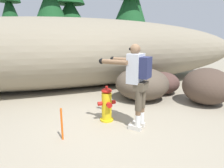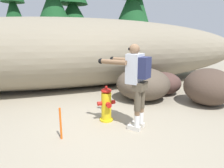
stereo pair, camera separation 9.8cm
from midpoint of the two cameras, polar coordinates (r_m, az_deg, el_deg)
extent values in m
cube|color=gray|center=(4.19, 1.03, -12.42)|extent=(56.00, 56.00, 0.04)
ellipsoid|color=gray|center=(7.42, -10.26, 8.95)|extent=(15.38, 3.20, 2.50)
cylinder|color=gold|center=(4.43, -2.19, -10.35)|extent=(0.30, 0.30, 0.04)
cylinder|color=gold|center=(4.31, -2.22, -6.45)|extent=(0.22, 0.22, 0.60)
ellipsoid|color=red|center=(4.21, -2.27, -1.96)|extent=(0.23, 0.23, 0.10)
cylinder|color=red|center=(4.19, -2.28, -0.97)|extent=(0.06, 0.06, 0.05)
cylinder|color=red|center=(4.24, -4.23, -5.79)|extent=(0.09, 0.09, 0.09)
cylinder|color=red|center=(4.34, -0.29, -5.31)|extent=(0.09, 0.09, 0.09)
cylinder|color=red|center=(4.15, -1.52, -6.20)|extent=(0.11, 0.09, 0.11)
cube|color=beige|center=(4.03, 5.98, -12.57)|extent=(0.24, 0.27, 0.09)
cylinder|color=white|center=(3.94, 6.85, -10.58)|extent=(0.10, 0.10, 0.24)
cylinder|color=brown|center=(3.87, 6.92, -8.33)|extent=(0.10, 0.10, 0.09)
cylinder|color=brown|center=(3.79, 7.03, -4.71)|extent=(0.13, 0.13, 0.42)
cube|color=beige|center=(4.20, 7.13, -11.50)|extent=(0.24, 0.27, 0.09)
cylinder|color=white|center=(4.11, 7.98, -9.57)|extent=(0.10, 0.10, 0.24)
cylinder|color=brown|center=(4.05, 8.06, -7.40)|extent=(0.10, 0.10, 0.09)
cylinder|color=brown|center=(3.96, 8.18, -3.91)|extent=(0.13, 0.13, 0.42)
cube|color=brown|center=(3.80, 7.74, -0.55)|extent=(0.38, 0.36, 0.16)
cube|color=#B7BCC6|center=(3.78, 6.21, 4.59)|extent=(0.43, 0.41, 0.57)
cube|color=#23284C|center=(3.70, 9.05, 4.75)|extent=(0.32, 0.30, 0.40)
sphere|color=brown|center=(3.75, 6.07, 10.11)|extent=(0.20, 0.20, 0.20)
cube|color=black|center=(3.79, 4.88, 10.24)|extent=(0.13, 0.11, 0.04)
cylinder|color=brown|center=(3.74, -0.35, 6.48)|extent=(0.43, 0.51, 0.09)
sphere|color=black|center=(3.88, -3.81, 6.71)|extent=(0.11, 0.11, 0.11)
cylinder|color=brown|center=(4.12, 2.78, 7.12)|extent=(0.43, 0.51, 0.09)
sphere|color=black|center=(4.25, -0.47, 7.33)|extent=(0.11, 0.11, 0.11)
ellipsoid|color=#4F4337|center=(5.80, 8.28, 0.06)|extent=(2.09, 2.05, 0.96)
ellipsoid|color=#48382E|center=(5.95, 25.57, -0.57)|extent=(1.72, 1.74, 1.00)
ellipsoid|color=#4C342E|center=(6.63, 14.09, 0.37)|extent=(1.53, 1.54, 0.71)
cylinder|color=#47331E|center=(13.31, -26.73, 7.04)|extent=(0.24, 0.24, 1.29)
cone|color=#194C23|center=(13.29, -27.74, 16.22)|extent=(1.98, 1.98, 2.99)
cylinder|color=#47331E|center=(10.36, -16.84, 7.17)|extent=(0.29, 0.29, 1.55)
cone|color=#194C23|center=(10.36, -17.68, 18.95)|extent=(2.40, 2.40, 2.71)
cylinder|color=#47331E|center=(11.69, -11.89, 8.56)|extent=(0.31, 0.31, 1.73)
cone|color=#194C23|center=(11.70, -12.38, 18.28)|extent=(2.57, 2.57, 2.24)
cylinder|color=#47331E|center=(11.48, 4.56, 7.17)|extent=(0.36, 0.36, 1.11)
cone|color=#194C23|center=(11.46, 4.78, 18.46)|extent=(2.99, 2.99, 3.41)
cylinder|color=#47331E|center=(13.50, 6.05, 8.77)|extent=(0.28, 0.28, 1.44)
cone|color=#194C23|center=(13.53, 6.32, 19.46)|extent=(2.35, 2.35, 3.60)
cylinder|color=#E55914|center=(3.67, -15.25, -11.27)|extent=(0.04, 0.04, 0.60)
camera|label=1|loc=(0.05, -90.62, -0.15)|focal=31.20mm
camera|label=2|loc=(0.05, 89.38, 0.15)|focal=31.20mm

